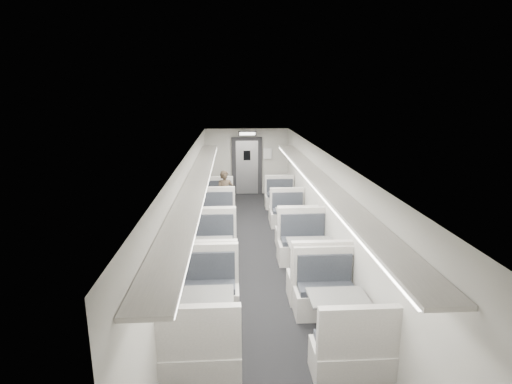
{
  "coord_description": "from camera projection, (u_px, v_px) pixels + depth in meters",
  "views": [
    {
      "loc": [
        -0.54,
        -8.37,
        3.68
      ],
      "look_at": [
        0.08,
        1.77,
        1.12
      ],
      "focal_mm": 28.0,
      "sensor_mm": 36.0,
      "label": 1
    }
  ],
  "objects": [
    {
      "name": "vestibule_door",
      "position": [
        247.0,
        166.0,
        14.52
      ],
      "size": [
        1.1,
        0.13,
        2.1
      ],
      "color": "black",
      "rests_on": "room"
    },
    {
      "name": "booth_right_d",
      "position": [
        337.0,
        318.0,
        5.99
      ],
      "size": [
        1.05,
        2.13,
        1.14
      ],
      "color": "#ADABA3",
      "rests_on": "room"
    },
    {
      "name": "booth_left_d",
      "position": [
        204.0,
        318.0,
        5.98
      ],
      "size": [
        1.09,
        2.2,
        1.18
      ],
      "color": "#ADABA3",
      "rests_on": "room"
    },
    {
      "name": "booth_right_c",
      "position": [
        310.0,
        260.0,
        8.02
      ],
      "size": [
        1.11,
        2.24,
        1.2
      ],
      "color": "#ADABA3",
      "rests_on": "room"
    },
    {
      "name": "booth_left_a",
      "position": [
        217.0,
        205.0,
        12.05
      ],
      "size": [
        0.96,
        1.95,
        1.04
      ],
      "color": "#ADABA3",
      "rests_on": "room"
    },
    {
      "name": "booth_right_b",
      "position": [
        292.0,
        222.0,
        10.49
      ],
      "size": [
        0.98,
        1.98,
        1.06
      ],
      "color": "#ADABA3",
      "rests_on": "room"
    },
    {
      "name": "exit_sign",
      "position": [
        247.0,
        134.0,
        13.75
      ],
      "size": [
        0.62,
        0.12,
        0.16
      ],
      "color": "black",
      "rests_on": "room"
    },
    {
      "name": "wall_notice",
      "position": [
        268.0,
        154.0,
        14.44
      ],
      "size": [
        0.32,
        0.02,
        0.4
      ],
      "primitive_type": "cube",
      "color": "silver",
      "rests_on": "room"
    },
    {
      "name": "window_d",
      "position": [
        165.0,
        265.0,
        5.52
      ],
      "size": [
        0.02,
        1.18,
        0.84
      ],
      "primitive_type": "cube",
      "color": "black",
      "rests_on": "room"
    },
    {
      "name": "passenger",
      "position": [
        225.0,
        194.0,
        11.94
      ],
      "size": [
        0.56,
        0.42,
        1.41
      ],
      "primitive_type": "imported",
      "rotation": [
        0.0,
        0.0,
        0.17
      ],
      "color": "black",
      "rests_on": "room"
    },
    {
      "name": "luggage_rack_right",
      "position": [
        318.0,
        179.0,
        8.35
      ],
      "size": [
        0.46,
        10.4,
        0.09
      ],
      "color": "#ADABA3",
      "rests_on": "room"
    },
    {
      "name": "window_a",
      "position": [
        200.0,
        172.0,
        11.91
      ],
      "size": [
        0.02,
        1.18,
        0.84
      ],
      "primitive_type": "cube",
      "color": "black",
      "rests_on": "room"
    },
    {
      "name": "room",
      "position": [
        257.0,
        208.0,
        8.74
      ],
      "size": [
        3.24,
        12.24,
        2.64
      ],
      "color": "black",
      "rests_on": "ground"
    },
    {
      "name": "luggage_rack_left",
      "position": [
        198.0,
        180.0,
        8.2
      ],
      "size": [
        0.46,
        10.4,
        0.09
      ],
      "color": "#ADABA3",
      "rests_on": "room"
    },
    {
      "name": "booth_right_a",
      "position": [
        283.0,
        203.0,
        12.28
      ],
      "size": [
        0.96,
        1.95,
        1.04
      ],
      "color": "#ADABA3",
      "rests_on": "room"
    },
    {
      "name": "window_c",
      "position": [
        184.0,
        217.0,
        7.65
      ],
      "size": [
        0.02,
        1.18,
        0.84
      ],
      "primitive_type": "cube",
      "color": "black",
      "rests_on": "room"
    },
    {
      "name": "booth_left_c",
      "position": [
        211.0,
        258.0,
        8.13
      ],
      "size": [
        1.07,
        2.16,
        1.16
      ],
      "color": "#ADABA3",
      "rests_on": "room"
    },
    {
      "name": "window_b",
      "position": [
        194.0,
        190.0,
        9.78
      ],
      "size": [
        0.02,
        1.18,
        0.84
      ],
      "primitive_type": "cube",
      "color": "black",
      "rests_on": "room"
    },
    {
      "name": "booth_left_b",
      "position": [
        215.0,
        225.0,
        10.19
      ],
      "size": [
        1.05,
        2.13,
        1.14
      ],
      "color": "#ADABA3",
      "rests_on": "room"
    }
  ]
}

